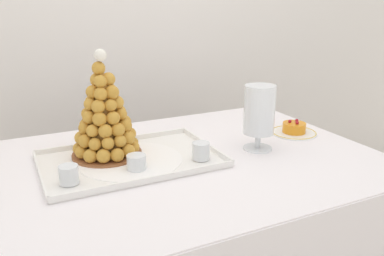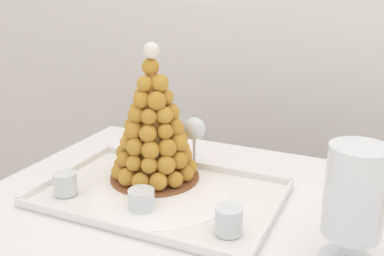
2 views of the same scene
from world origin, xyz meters
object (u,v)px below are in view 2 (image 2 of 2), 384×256
at_px(dessert_cup_mid_left, 141,200).
at_px(macaron_goblet, 355,194).
at_px(serving_tray, 160,195).
at_px(croquembouche, 154,128).
at_px(wine_glass, 194,131).
at_px(dessert_cup_left, 65,184).
at_px(dessert_cup_centre, 229,221).

distance_m(dessert_cup_mid_left, macaron_goblet, 0.48).
xyz_separation_m(serving_tray, croquembouche, (-0.06, 0.08, 0.15)).
xyz_separation_m(dessert_cup_mid_left, wine_glass, (0.01, 0.28, 0.09)).
height_order(dessert_cup_left, wine_glass, wine_glass).
relative_size(croquembouche, dessert_cup_mid_left, 5.84).
relative_size(croquembouche, wine_glass, 2.34).
distance_m(croquembouche, dessert_cup_mid_left, 0.21).
relative_size(croquembouche, dessert_cup_centre, 6.14).
height_order(serving_tray, croquembouche, croquembouche).
bearing_deg(dessert_cup_mid_left, dessert_cup_left, -176.31).
bearing_deg(dessert_cup_centre, dessert_cup_left, 179.74).
bearing_deg(croquembouche, dessert_cup_left, -132.15).
xyz_separation_m(macaron_goblet, wine_glass, (-0.45, 0.28, -0.03)).
bearing_deg(croquembouche, wine_glass, 59.21).
bearing_deg(serving_tray, dessert_cup_mid_left, -93.75).
bearing_deg(dessert_cup_mid_left, dessert_cup_centre, -4.01).
xyz_separation_m(dessert_cup_left, dessert_cup_centre, (0.44, -0.00, 0.00)).
xyz_separation_m(dessert_cup_mid_left, dessert_cup_centre, (0.22, -0.02, 0.01)).
bearing_deg(dessert_cup_centre, croquembouche, 147.37).
relative_size(serving_tray, croquembouche, 1.60).
relative_size(dessert_cup_left, wine_glass, 0.37).
bearing_deg(croquembouche, dessert_cup_mid_left, -71.59).
relative_size(serving_tray, wine_glass, 3.75).
height_order(dessert_cup_mid_left, wine_glass, wine_glass).
relative_size(dessert_cup_centre, wine_glass, 0.38).
height_order(dessert_cup_left, dessert_cup_centre, dessert_cup_centre).
bearing_deg(dessert_cup_left, dessert_cup_centre, -0.26).
bearing_deg(dessert_cup_mid_left, serving_tray, 86.25).
distance_m(dessert_cup_mid_left, dessert_cup_centre, 0.23).
distance_m(dessert_cup_left, dessert_cup_mid_left, 0.21).
bearing_deg(serving_tray, croquembouche, 126.77).
xyz_separation_m(dessert_cup_centre, macaron_goblet, (0.24, 0.01, 0.11)).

